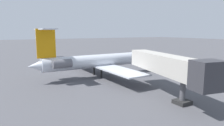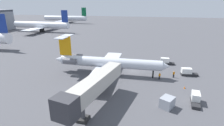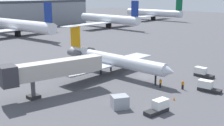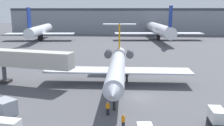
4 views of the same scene
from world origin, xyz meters
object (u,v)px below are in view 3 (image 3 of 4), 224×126
(baggage_tug_lead, at_px, (207,86))
(parked_airliner_centre, at_px, (17,25))
(parked_airliner_east_end, at_px, (154,13))
(jet_bridge, at_px, (48,70))
(ground_crew_marshaller, at_px, (183,85))
(baggage_tug_trailing, at_px, (202,73))
(baggage_tug_spare, at_px, (159,107))
(parked_airliner_east_mid, at_px, (109,19))
(ground_crew_loader, at_px, (160,83))
(traffic_cone_near, at_px, (174,99))
(regional_jet, at_px, (109,59))
(cargo_container_uld, at_px, (120,102))

(baggage_tug_lead, bearing_deg, parked_airliner_centre, 83.63)
(parked_airliner_centre, relative_size, parked_airliner_east_end, 1.10)
(jet_bridge, xyz_separation_m, parked_airliner_east_end, (124.23, 68.34, 0.03))
(ground_crew_marshaller, bearing_deg, jet_bridge, 140.84)
(baggage_tug_trailing, height_order, baggage_tug_spare, same)
(parked_airliner_east_end, bearing_deg, parked_airliner_centre, -178.33)
(ground_crew_marshaller, relative_size, parked_airliner_centre, 0.04)
(parked_airliner_east_mid, bearing_deg, jet_bridge, -141.56)
(baggage_tug_spare, distance_m, parked_airliner_east_end, 145.57)
(ground_crew_marshaller, distance_m, baggage_tug_lead, 4.17)
(baggage_tug_spare, xyz_separation_m, parked_airliner_east_end, (117.44, 85.94, 3.56))
(ground_crew_loader, bearing_deg, baggage_tug_spare, -146.69)
(ground_crew_marshaller, distance_m, baggage_tug_spare, 11.75)
(baggage_tug_lead, xyz_separation_m, parked_airliner_east_mid, (54.50, 77.81, 3.45))
(jet_bridge, bearing_deg, parked_airliner_east_end, 28.82)
(ground_crew_loader, relative_size, traffic_cone_near, 3.07)
(baggage_tug_lead, distance_m, parked_airliner_east_end, 135.34)
(baggage_tug_spare, bearing_deg, regional_jet, 63.47)
(ground_crew_marshaller, distance_m, parked_airliner_east_mid, 93.48)
(ground_crew_marshaller, xyz_separation_m, parked_airliner_centre, (11.55, 80.41, 3.57))
(cargo_container_uld, distance_m, parked_airliner_east_mid, 100.90)
(jet_bridge, relative_size, ground_crew_loader, 10.54)
(baggage_tug_spare, relative_size, parked_airliner_centre, 0.10)
(ground_crew_loader, distance_m, parked_airliner_east_end, 134.29)
(parked_airliner_centre, bearing_deg, traffic_cone_near, -101.85)
(cargo_container_uld, bearing_deg, baggage_tug_spare, -62.84)
(jet_bridge, height_order, parked_airliner_east_mid, parked_airliner_east_mid)
(baggage_tug_lead, bearing_deg, ground_crew_marshaller, 121.49)
(regional_jet, bearing_deg, parked_airliner_east_end, 31.64)
(regional_jet, distance_m, jet_bridge, 16.72)
(baggage_tug_trailing, bearing_deg, jet_bridge, 154.36)
(cargo_container_uld, bearing_deg, regional_jet, 49.26)
(cargo_container_uld, bearing_deg, ground_crew_loader, 4.95)
(parked_airliner_east_mid, height_order, parked_airliner_east_end, parked_airliner_east_end)
(baggage_tug_spare, bearing_deg, cargo_container_uld, 117.16)
(jet_bridge, xyz_separation_m, parked_airliner_centre, (29.75, 65.59, 0.06))
(baggage_tug_spare, distance_m, parked_airliner_centre, 86.38)
(jet_bridge, relative_size, baggage_tug_trailing, 4.42)
(regional_jet, xyz_separation_m, baggage_tug_trailing, (11.57, -15.50, -2.41))
(regional_jet, xyz_separation_m, parked_airliner_east_end, (107.66, 66.35, 1.16))
(regional_jet, relative_size, baggage_tug_lead, 7.21)
(regional_jet, bearing_deg, jet_bridge, -173.15)
(ground_crew_marshaller, relative_size, cargo_container_uld, 0.55)
(baggage_tug_lead, xyz_separation_m, cargo_container_uld, (-16.24, 5.94, 0.12))
(jet_bridge, relative_size, cargo_container_uld, 5.81)
(baggage_tug_lead, bearing_deg, traffic_cone_near, 167.40)
(jet_bridge, distance_m, parked_airliner_east_mid, 95.60)
(regional_jet, height_order, baggage_tug_spare, regional_jet)
(traffic_cone_near, bearing_deg, baggage_tug_trailing, 11.26)
(parked_airliner_centre, xyz_separation_m, parked_airliner_east_mid, (45.13, -6.16, -0.13))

